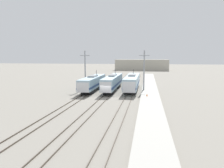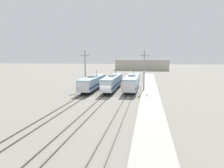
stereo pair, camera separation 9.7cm
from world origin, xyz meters
name	(u,v)px [view 1 (the left image)]	position (x,y,z in m)	size (l,w,h in m)	color
ground_plane	(106,97)	(0.00, 0.00, 0.00)	(400.00, 400.00, 0.00)	gray
rail_pair_far_left	(84,96)	(-4.98, 0.00, 0.07)	(1.51, 120.00, 0.15)	#4C4238
rail_pair_center	(106,97)	(0.00, 0.00, 0.07)	(1.51, 120.00, 0.15)	#4C4238
rail_pair_far_right	(129,97)	(4.98, 0.00, 0.07)	(1.51, 120.00, 0.15)	#4C4238
locomotive_far_left	(92,83)	(-4.98, 7.87, 2.02)	(3.06, 18.11, 5.00)	#232326
locomotive_center	(112,82)	(0.00, 9.22, 2.10)	(2.78, 19.94, 5.32)	#232326
locomotive_far_right	(132,82)	(4.98, 10.02, 2.13)	(3.13, 19.68, 5.22)	#232326
catenary_tower_left	(85,70)	(-7.24, 9.21, 5.33)	(2.55, 0.32, 10.21)	gray
catenary_tower_right	(144,70)	(8.00, 9.21, 5.33)	(2.55, 0.32, 10.21)	gray
platform	(150,97)	(9.55, 0.00, 0.22)	(4.00, 120.00, 0.45)	#A8A59E
traffic_cone	(147,95)	(8.85, 0.05, 0.73)	(0.29, 0.29, 0.56)	orange
depot_building	(142,65)	(5.16, 92.47, 3.37)	(32.71, 9.39, 6.73)	#B2AD9E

